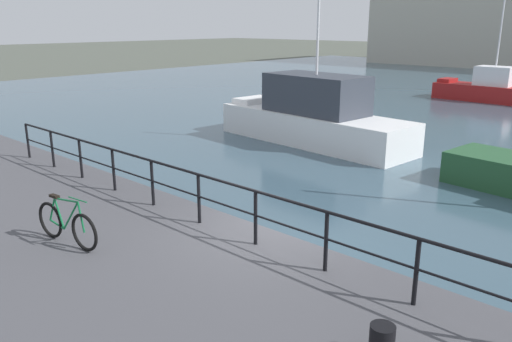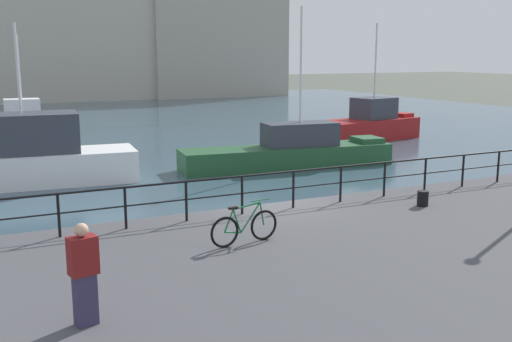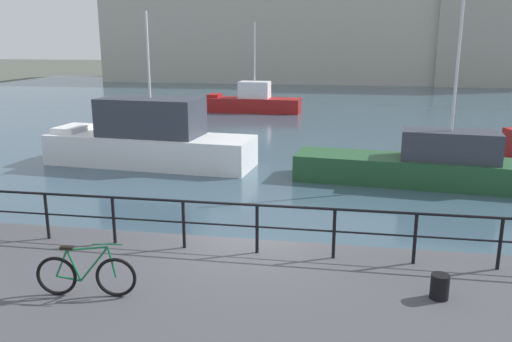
% 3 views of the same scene
% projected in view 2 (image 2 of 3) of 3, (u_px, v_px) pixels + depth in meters
% --- Properties ---
extents(ground_plane, '(240.00, 240.00, 0.00)m').
position_uv_depth(ground_plane, '(272.00, 230.00, 17.60)').
color(ground_plane, '#4C5147').
extents(water_basin, '(80.00, 60.00, 0.01)m').
position_uv_depth(water_basin, '(86.00, 124.00, 44.31)').
color(water_basin, '#385160').
rests_on(water_basin, ground_plane).
extents(quay_promenade, '(56.00, 13.00, 0.82)m').
position_uv_depth(quay_promenade, '(422.00, 296.00, 11.78)').
color(quay_promenade, '#47474C').
rests_on(quay_promenade, ground_plane).
extents(harbor_building, '(56.35, 14.36, 17.00)m').
position_uv_depth(harbor_building, '(95.00, 39.00, 69.76)').
color(harbor_building, '#B2AD9E').
rests_on(harbor_building, ground_plane).
extents(moored_small_launch, '(8.18, 3.82, 6.87)m').
position_uv_depth(moored_small_launch, '(364.00, 126.00, 35.61)').
color(moored_small_launch, maroon).
rests_on(moored_small_launch, water_basin).
extents(moored_cabin_cruiser, '(8.93, 3.23, 6.27)m').
position_uv_depth(moored_cabin_cruiser, '(21.00, 157.00, 23.36)').
color(moored_cabin_cruiser, white).
rests_on(moored_cabin_cruiser, water_basin).
extents(moored_harbor_tender, '(9.95, 3.03, 7.16)m').
position_uv_depth(moored_harbor_tender, '(291.00, 151.00, 27.15)').
color(moored_harbor_tender, '#23512D').
rests_on(moored_harbor_tender, water_basin).
extents(moored_white_yacht, '(6.97, 2.24, 6.34)m').
position_uv_depth(moored_white_yacht, '(21.00, 121.00, 39.18)').
color(moored_white_yacht, maroon).
rests_on(moored_white_yacht, water_basin).
extents(quay_railing, '(19.13, 0.07, 1.08)m').
position_uv_depth(quay_railing, '(293.00, 182.00, 16.76)').
color(quay_railing, black).
rests_on(quay_railing, quay_promenade).
extents(parked_bicycle, '(1.76, 0.27, 0.98)m').
position_uv_depth(parked_bicycle, '(244.00, 227.00, 13.61)').
color(parked_bicycle, black).
rests_on(parked_bicycle, quay_promenade).
extents(mooring_bollard, '(0.32, 0.32, 0.44)m').
position_uv_depth(mooring_bollard, '(423.00, 198.00, 17.06)').
color(mooring_bollard, black).
rests_on(mooring_bollard, quay_promenade).
extents(standing_person, '(0.49, 0.36, 1.69)m').
position_uv_depth(standing_person, '(84.00, 273.00, 9.45)').
color(standing_person, '#332D4C').
rests_on(standing_person, quay_promenade).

